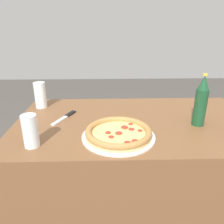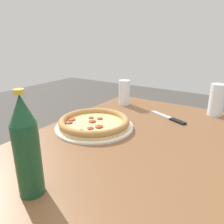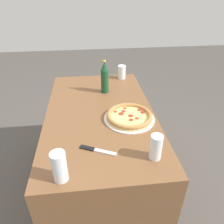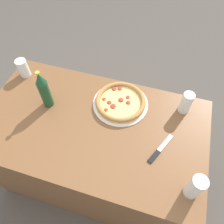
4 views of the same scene
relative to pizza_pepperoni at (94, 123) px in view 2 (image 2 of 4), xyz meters
name	(u,v)px [view 2 (image 2 of 4)]	position (x,y,z in m)	size (l,w,h in m)	color
pizza_pepperoni	(94,123)	(0.00, 0.00, 0.00)	(0.33, 0.33, 0.04)	silver
glass_water	(216,102)	(0.44, -0.39, 0.05)	(0.07, 0.07, 0.15)	white
glass_cola	(124,94)	(0.36, 0.06, 0.04)	(0.06, 0.06, 0.14)	white
beer_bottle	(27,148)	(-0.40, -0.12, 0.10)	(0.06, 0.06, 0.26)	#194728
knife	(169,118)	(0.27, -0.23, -0.02)	(0.11, 0.19, 0.01)	black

